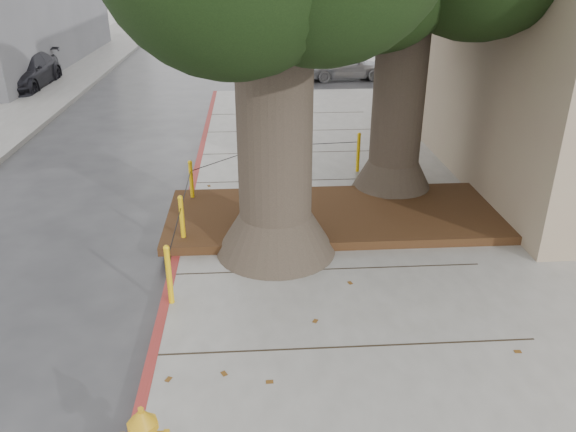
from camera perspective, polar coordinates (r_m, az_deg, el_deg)
name	(u,v)px	position (r m, az deg, el deg)	size (l,w,h in m)	color
ground	(309,358)	(7.55, 2.11, -14.20)	(140.00, 140.00, 0.00)	#28282B
sidewalk_far	(357,40)	(36.74, 7.00, 17.35)	(16.00, 20.00, 0.15)	slate
curb_red	(176,263)	(9.64, -11.35, -4.71)	(0.14, 26.00, 0.16)	maroon
planter_bed	(335,215)	(10.84, 4.82, 0.09)	(6.40, 2.60, 0.16)	black
bollard_ring	(243,187)	(10.99, -4.62, 2.92)	(3.79, 5.39, 0.95)	yellow
car_silver	(344,65)	(24.63, 5.70, 15.03)	(1.43, 3.56, 1.21)	#A1A2A6
car_red	(508,65)	(26.55, 21.47, 14.07)	(1.15, 3.30, 1.09)	maroon
car_dark	(23,72)	(24.84, -25.31, 13.09)	(1.88, 4.62, 1.34)	black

